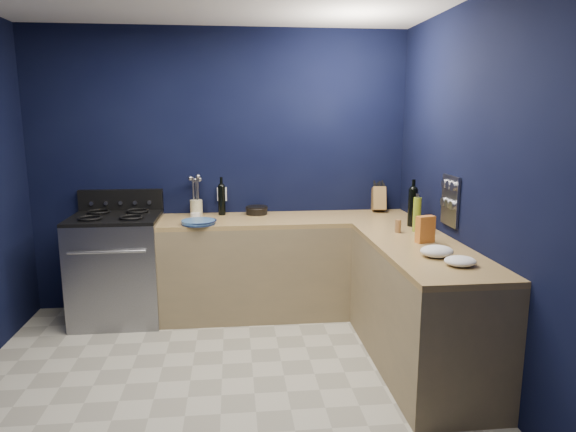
{
  "coord_description": "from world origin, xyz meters",
  "views": [
    {
      "loc": [
        0.1,
        -3.15,
        1.81
      ],
      "look_at": [
        0.55,
        1.0,
        1.0
      ],
      "focal_mm": 32.25,
      "sensor_mm": 36.0,
      "label": 1
    }
  ],
  "objects": [
    {
      "name": "wall_front",
      "position": [
        0.0,
        -1.76,
        1.3
      ],
      "size": [
        3.5,
        0.02,
        2.6
      ],
      "primitive_type": "cube",
      "color": "black",
      "rests_on": "ground"
    },
    {
      "name": "knife_block",
      "position": [
        1.5,
        1.68,
        1.01
      ],
      "size": [
        0.16,
        0.28,
        0.28
      ],
      "primitive_type": "cube",
      "rotation": [
        -0.31,
        0.0,
        -0.14
      ],
      "color": "brown",
      "rests_on": "top_back"
    },
    {
      "name": "utensil_crock",
      "position": [
        -0.24,
        1.65,
        0.97
      ],
      "size": [
        0.12,
        0.12,
        0.14
      ],
      "primitive_type": "cylinder",
      "rotation": [
        0.0,
        0.0,
        -0.11
      ],
      "color": "beige",
      "rests_on": "top_back"
    },
    {
      "name": "wine_bottle_right",
      "position": [
        1.59,
        0.96,
        1.06
      ],
      "size": [
        0.08,
        0.08,
        0.31
      ],
      "primitive_type": "cylinder",
      "rotation": [
        0.0,
        0.0,
        -0.09
      ],
      "color": "black",
      "rests_on": "top_right"
    },
    {
      "name": "wine_bottle_back",
      "position": [
        -0.0,
        1.63,
        1.04
      ],
      "size": [
        0.08,
        0.08,
        0.28
      ],
      "primitive_type": "cylinder",
      "rotation": [
        0.0,
        0.0,
        -0.24
      ],
      "color": "black",
      "rests_on": "top_back"
    },
    {
      "name": "plate_stack",
      "position": [
        -0.2,
        1.23,
        0.92
      ],
      "size": [
        0.38,
        0.38,
        0.04
      ],
      "primitive_type": "cylinder",
      "rotation": [
        0.0,
        0.0,
        0.4
      ],
      "color": "#325593",
      "rests_on": "top_back"
    },
    {
      "name": "oven_door",
      "position": [
        -0.93,
        1.1,
        0.45
      ],
      "size": [
        0.59,
        0.02,
        0.42
      ],
      "primitive_type": "cube",
      "color": "black",
      "rests_on": "gas_range"
    },
    {
      "name": "wall_back",
      "position": [
        0.0,
        1.76,
        1.3
      ],
      "size": [
        3.5,
        0.02,
        2.6
      ],
      "primitive_type": "cube",
      "color": "black",
      "rests_on": "ground"
    },
    {
      "name": "top_right",
      "position": [
        1.44,
        0.29,
        0.88
      ],
      "size": [
        0.63,
        1.67,
        0.04
      ],
      "primitive_type": "cube",
      "color": "brown",
      "rests_on": "cab_right"
    },
    {
      "name": "oil_bottle",
      "position": [
        1.56,
        0.76,
        1.04
      ],
      "size": [
        0.08,
        0.08,
        0.27
      ],
      "primitive_type": "cylinder",
      "rotation": [
        0.0,
        0.0,
        -0.34
      ],
      "color": "olive",
      "rests_on": "top_right"
    },
    {
      "name": "spice_jar_far",
      "position": [
        1.48,
        0.51,
        0.94
      ],
      "size": [
        0.05,
        0.05,
        0.09
      ],
      "primitive_type": "cylinder",
      "rotation": [
        0.0,
        0.0,
        -0.16
      ],
      "color": "olive",
      "rests_on": "top_right"
    },
    {
      "name": "crouton_bag",
      "position": [
        1.49,
        0.4,
        1.0
      ],
      "size": [
        0.15,
        0.1,
        0.2
      ],
      "primitive_type": "cube",
      "rotation": [
        0.0,
        0.0,
        0.28
      ],
      "color": "#BA4A2A",
      "rests_on": "top_right"
    },
    {
      "name": "ramekin",
      "position": [
        -0.24,
        1.57,
        0.92
      ],
      "size": [
        0.1,
        0.1,
        0.03
      ],
      "primitive_type": "cylinder",
      "rotation": [
        0.0,
        0.0,
        0.08
      ],
      "color": "white",
      "rests_on": "top_back"
    },
    {
      "name": "lemon_basket",
      "position": [
        0.32,
        1.62,
        0.94
      ],
      "size": [
        0.22,
        0.22,
        0.08
      ],
      "primitive_type": "cylinder",
      "rotation": [
        0.0,
        0.0,
        0.08
      ],
      "color": "black",
      "rests_on": "top_back"
    },
    {
      "name": "wall_outlet",
      "position": [
        0.0,
        1.74,
        1.08
      ],
      "size": [
        0.09,
        0.02,
        0.13
      ],
      "primitive_type": "cube",
      "color": "white",
      "rests_on": "wall_back"
    },
    {
      "name": "towel_front",
      "position": [
        1.43,
        0.01,
        0.94
      ],
      "size": [
        0.25,
        0.22,
        0.08
      ],
      "primitive_type": "ellipsoid",
      "rotation": [
        0.0,
        0.0,
        0.19
      ],
      "color": "white",
      "rests_on": "top_right"
    },
    {
      "name": "backguard",
      "position": [
        -0.93,
        1.72,
        1.04
      ],
      "size": [
        0.76,
        0.06,
        0.2
      ],
      "primitive_type": "cube",
      "color": "black",
      "rests_on": "gas_range"
    },
    {
      "name": "spice_jar_near",
      "position": [
        1.4,
        0.74,
        0.95
      ],
      "size": [
        0.06,
        0.06,
        0.1
      ],
      "primitive_type": "cylinder",
      "rotation": [
        0.0,
        0.0,
        0.4
      ],
      "color": "olive",
      "rests_on": "top_right"
    },
    {
      "name": "top_back",
      "position": [
        0.6,
        1.44,
        0.88
      ],
      "size": [
        2.3,
        0.63,
        0.04
      ],
      "primitive_type": "cube",
      "color": "brown",
      "rests_on": "cab_back"
    },
    {
      "name": "floor",
      "position": [
        0.0,
        0.0,
        -0.01
      ],
      "size": [
        3.5,
        3.5,
        0.02
      ],
      "primitive_type": "cube",
      "color": "#ACA896",
      "rests_on": "ground"
    },
    {
      "name": "cab_back",
      "position": [
        0.6,
        1.44,
        0.43
      ],
      "size": [
        2.3,
        0.63,
        0.86
      ],
      "primitive_type": "cube",
      "color": "olive",
      "rests_on": "floor"
    },
    {
      "name": "wall_right",
      "position": [
        1.76,
        0.0,
        1.3
      ],
      "size": [
        0.02,
        3.5,
        2.6
      ],
      "primitive_type": "cube",
      "color": "black",
      "rests_on": "ground"
    },
    {
      "name": "towel_end",
      "position": [
        1.49,
        -0.2,
        0.93
      ],
      "size": [
        0.22,
        0.21,
        0.06
      ],
      "primitive_type": "ellipsoid",
      "rotation": [
        0.0,
        0.0,
        -0.16
      ],
      "color": "white",
      "rests_on": "top_right"
    },
    {
      "name": "cooktop",
      "position": [
        -0.93,
        1.42,
        0.94
      ],
      "size": [
        0.76,
        0.66,
        0.03
      ],
      "primitive_type": "cube",
      "color": "black",
      "rests_on": "gas_range"
    },
    {
      "name": "gas_range",
      "position": [
        -0.93,
        1.42,
        0.46
      ],
      "size": [
        0.76,
        0.66,
        0.92
      ],
      "primitive_type": "cube",
      "color": "gray",
      "rests_on": "floor"
    },
    {
      "name": "cab_right",
      "position": [
        1.44,
        0.29,
        0.43
      ],
      "size": [
        0.63,
        1.67,
        0.86
      ],
      "primitive_type": "cube",
      "color": "olive",
      "rests_on": "floor"
    },
    {
      "name": "spice_panel",
      "position": [
        1.74,
        0.55,
        1.18
      ],
      "size": [
        0.02,
        0.28,
        0.38
      ],
      "primitive_type": "cube",
      "color": "gray",
      "rests_on": "wall_right"
    }
  ]
}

